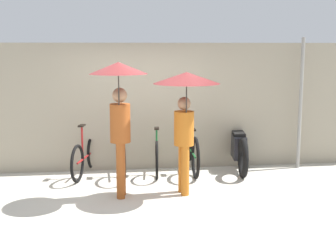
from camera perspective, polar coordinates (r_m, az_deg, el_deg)
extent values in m
plane|color=beige|center=(7.46, -2.69, -8.93)|extent=(30.00, 30.00, 0.00)
cube|color=gray|center=(9.05, -3.70, 2.33)|extent=(10.95, 0.12, 2.44)
torus|color=black|center=(9.31, -9.15, -3.08)|extent=(0.22, 0.67, 0.68)
torus|color=black|center=(8.41, -10.99, -4.52)|extent=(0.22, 0.67, 0.68)
cylinder|color=maroon|center=(8.85, -10.02, -3.77)|extent=(0.27, 0.95, 0.04)
cylinder|color=maroon|center=(8.63, -10.41, -2.05)|extent=(0.04, 0.04, 0.61)
cube|color=black|center=(8.57, -10.48, 0.05)|extent=(0.14, 0.22, 0.03)
cylinder|color=maroon|center=(9.24, -9.21, -0.95)|extent=(0.04, 0.04, 0.70)
cylinder|color=maroon|center=(9.18, -9.27, 1.20)|extent=(0.43, 0.14, 0.03)
torus|color=black|center=(9.40, -5.87, -2.69)|extent=(0.08, 0.74, 0.74)
torus|color=black|center=(8.33, -5.47, -4.29)|extent=(0.08, 0.74, 0.74)
cylinder|color=black|center=(8.86, -5.68, -3.44)|extent=(0.07, 1.09, 0.04)
cylinder|color=black|center=(8.62, -5.64, -2.09)|extent=(0.04, 0.04, 0.51)
cube|color=black|center=(8.57, -5.67, -0.33)|extent=(0.10, 0.20, 0.03)
cylinder|color=black|center=(9.33, -5.91, -0.60)|extent=(0.04, 0.04, 0.70)
cylinder|color=black|center=(9.27, -5.95, 1.52)|extent=(0.44, 0.04, 0.03)
torus|color=black|center=(9.48, -1.41, -2.65)|extent=(0.11, 0.71, 0.71)
torus|color=black|center=(8.45, -1.37, -4.19)|extent=(0.11, 0.71, 0.71)
cylinder|color=#19662D|center=(8.96, -1.39, -3.37)|extent=(0.14, 1.06, 0.04)
cylinder|color=#19662D|center=(8.73, -1.39, -2.02)|extent=(0.04, 0.04, 0.51)
cube|color=black|center=(8.67, -1.40, -0.28)|extent=(0.11, 0.21, 0.03)
cylinder|color=#19662D|center=(9.41, -1.42, -0.47)|extent=(0.04, 0.04, 0.73)
cylinder|color=#19662D|center=(9.35, -1.43, 1.74)|extent=(0.44, 0.07, 0.03)
torus|color=black|center=(9.53, 2.44, -2.39)|extent=(0.09, 0.77, 0.77)
torus|color=black|center=(8.50, 3.36, -3.89)|extent=(0.09, 0.77, 0.77)
cylinder|color=#19662D|center=(9.01, 2.88, -3.10)|extent=(0.08, 1.07, 0.04)
cylinder|color=#19662D|center=(8.79, 3.05, -1.97)|extent=(0.04, 0.04, 0.44)
cube|color=black|center=(8.74, 3.07, -0.46)|extent=(0.10, 0.20, 0.03)
cylinder|color=#19662D|center=(9.46, 2.46, -0.38)|extent=(0.04, 0.04, 0.68)
cylinder|color=#19662D|center=(9.41, 2.47, 1.65)|extent=(0.44, 0.04, 0.03)
cylinder|color=#9E4C1E|center=(7.59, -5.69, -5.13)|extent=(0.13, 0.13, 0.89)
cylinder|color=#9E4C1E|center=(7.41, -5.82, -5.48)|extent=(0.13, 0.13, 0.89)
cylinder|color=#9E4C1E|center=(7.34, -5.85, 0.35)|extent=(0.32, 0.32, 0.61)
sphere|color=tan|center=(7.28, -5.91, 3.76)|extent=(0.23, 0.23, 0.23)
cylinder|color=#332D28|center=(7.15, -6.01, 3.36)|extent=(0.02, 0.02, 0.74)
cone|color=#591919|center=(7.11, -6.08, 7.06)|extent=(0.89, 0.89, 0.18)
cylinder|color=#C66B1E|center=(7.71, 1.76, -5.15)|extent=(0.13, 0.13, 0.81)
cylinder|color=#C66B1E|center=(7.55, 2.11, -5.49)|extent=(0.13, 0.13, 0.81)
cylinder|color=#C66B1E|center=(7.48, 1.96, -0.28)|extent=(0.32, 0.32, 0.55)
sphere|color=tan|center=(7.42, 1.98, 2.76)|extent=(0.21, 0.21, 0.21)
cylinder|color=#332D28|center=(7.29, 2.26, 2.46)|extent=(0.02, 0.02, 0.69)
cone|color=#591919|center=(7.25, 2.28, 5.89)|extent=(1.04, 1.04, 0.18)
torus|color=black|center=(9.92, 8.01, -2.07)|extent=(0.21, 0.75, 0.74)
torus|color=black|center=(8.65, 9.13, -3.84)|extent=(0.21, 0.75, 0.74)
cube|color=black|center=(9.27, 8.55, -2.41)|extent=(0.33, 0.74, 0.44)
cube|color=black|center=(9.22, 8.59, -0.89)|extent=(0.29, 0.53, 0.06)
cylinder|color=#B2B2B7|center=(9.82, 8.09, 1.07)|extent=(0.58, 0.11, 0.03)
cylinder|color=gray|center=(9.45, 15.84, 2.61)|extent=(0.07, 0.07, 2.55)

